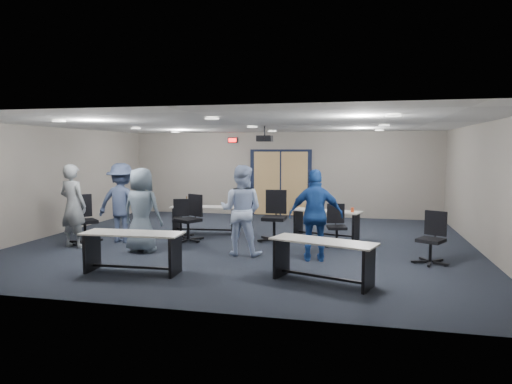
% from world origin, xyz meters
% --- Properties ---
extents(floor, '(10.00, 10.00, 0.00)m').
position_xyz_m(floor, '(0.00, 0.00, 0.00)').
color(floor, black).
rests_on(floor, ground).
extents(back_wall, '(10.00, 0.04, 2.70)m').
position_xyz_m(back_wall, '(0.00, 4.50, 1.35)').
color(back_wall, gray).
rests_on(back_wall, floor).
extents(front_wall, '(10.00, 0.04, 2.70)m').
position_xyz_m(front_wall, '(0.00, -4.50, 1.35)').
color(front_wall, gray).
rests_on(front_wall, floor).
extents(left_wall, '(0.04, 9.00, 2.70)m').
position_xyz_m(left_wall, '(-5.00, 0.00, 1.35)').
color(left_wall, gray).
rests_on(left_wall, floor).
extents(right_wall, '(0.04, 9.00, 2.70)m').
position_xyz_m(right_wall, '(5.00, 0.00, 1.35)').
color(right_wall, gray).
rests_on(right_wall, floor).
extents(ceiling, '(10.00, 9.00, 0.04)m').
position_xyz_m(ceiling, '(0.00, 0.00, 2.70)').
color(ceiling, white).
rests_on(ceiling, back_wall).
extents(double_door, '(2.00, 0.07, 2.20)m').
position_xyz_m(double_door, '(0.00, 4.46, 1.05)').
color(double_door, black).
rests_on(double_door, back_wall).
extents(exit_sign, '(0.32, 0.07, 0.18)m').
position_xyz_m(exit_sign, '(-1.60, 4.44, 2.45)').
color(exit_sign, black).
rests_on(exit_sign, back_wall).
extents(ceiling_projector, '(0.35, 0.32, 0.37)m').
position_xyz_m(ceiling_projector, '(0.30, 0.50, 2.40)').
color(ceiling_projector, black).
rests_on(ceiling_projector, ceiling).
extents(ceiling_can_lights, '(6.24, 5.74, 0.02)m').
position_xyz_m(ceiling_can_lights, '(0.00, 0.25, 2.67)').
color(ceiling_can_lights, white).
rests_on(ceiling_can_lights, ceiling).
extents(table_front_left, '(1.77, 0.66, 0.71)m').
position_xyz_m(table_front_left, '(-1.32, -2.93, 0.48)').
color(table_front_left, beige).
rests_on(table_front_left, floor).
extents(table_front_right, '(1.79, 1.08, 0.69)m').
position_xyz_m(table_front_right, '(1.95, -2.80, 0.47)').
color(table_front_right, beige).
rests_on(table_front_right, floor).
extents(table_back_left, '(1.75, 0.73, 0.95)m').
position_xyz_m(table_back_left, '(-1.37, 0.94, 0.48)').
color(table_back_left, beige).
rests_on(table_back_left, floor).
extents(table_back_right, '(1.74, 0.98, 0.78)m').
position_xyz_m(table_back_right, '(1.73, 1.01, 0.46)').
color(table_back_right, beige).
rests_on(table_back_right, floor).
extents(chair_back_a, '(0.73, 0.73, 0.92)m').
position_xyz_m(chair_back_a, '(-1.78, 0.37, 0.46)').
color(chair_back_a, black).
rests_on(chair_back_a, floor).
extents(chair_back_b, '(0.93, 0.93, 1.09)m').
position_xyz_m(chair_back_b, '(-1.39, -0.14, 0.55)').
color(chair_back_b, black).
rests_on(chair_back_b, floor).
extents(chair_back_c, '(0.75, 0.75, 1.19)m').
position_xyz_m(chair_back_c, '(0.57, 0.30, 0.60)').
color(chair_back_c, black).
rests_on(chair_back_c, floor).
extents(chair_back_d, '(0.69, 0.69, 0.93)m').
position_xyz_m(chair_back_d, '(2.03, 0.06, 0.47)').
color(chair_back_d, black).
rests_on(chair_back_d, floor).
extents(chair_loose_left, '(0.98, 0.98, 1.11)m').
position_xyz_m(chair_loose_left, '(-3.60, -0.89, 0.55)').
color(chair_loose_left, black).
rests_on(chair_loose_left, floor).
extents(chair_loose_right, '(0.84, 0.84, 0.98)m').
position_xyz_m(chair_loose_right, '(3.82, -1.13, 0.49)').
color(chair_loose_right, black).
rests_on(chair_loose_right, floor).
extents(person_gray, '(0.73, 0.55, 1.83)m').
position_xyz_m(person_gray, '(-3.60, -1.30, 0.92)').
color(person_gray, gray).
rests_on(person_gray, floor).
extents(person_plaid, '(0.91, 0.63, 1.77)m').
position_xyz_m(person_plaid, '(-1.92, -1.40, 0.88)').
color(person_plaid, slate).
rests_on(person_plaid, floor).
extents(person_lightblue, '(0.92, 0.73, 1.83)m').
position_xyz_m(person_lightblue, '(0.17, -1.19, 0.92)').
color(person_lightblue, '#C0D5FF').
rests_on(person_lightblue, floor).
extents(person_navy, '(1.09, 0.57, 1.77)m').
position_xyz_m(person_navy, '(1.69, -1.35, 0.88)').
color(person_navy, '#1B4394').
rests_on(person_navy, floor).
extents(person_back, '(1.20, 0.72, 1.83)m').
position_xyz_m(person_back, '(-2.86, -0.53, 0.92)').
color(person_back, '#3C4A6C').
rests_on(person_back, floor).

